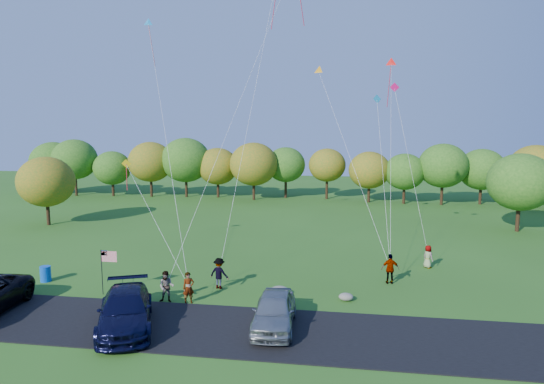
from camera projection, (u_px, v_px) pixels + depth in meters
The scene contains 16 objects.
ground at pixel (209, 299), 28.25m from camera, with size 140.00×140.00×0.00m, color #2B5719.
asphalt_lane at pixel (186, 327), 24.33m from camera, with size 44.00×6.00×0.06m, color black.
treeline at pixel (309, 167), 62.67m from camera, with size 78.26×27.83×8.20m.
minivan_navy at pixel (125, 310), 24.02m from camera, with size 2.53×6.23×1.81m, color black.
minivan_silver at pixel (274, 311), 24.02m from camera, with size 2.03×5.05×1.72m, color gray.
flyer_a at pixel (188, 288), 27.49m from camera, with size 0.66×0.43×1.81m, color #4C4C59.
flyer_b at pixel (166, 287), 27.68m from camera, with size 0.88×0.69×1.81m, color #4C4C59.
flyer_c at pixel (219, 273), 29.99m from camera, with size 1.25×0.72×1.93m, color #4C4C59.
flyer_d at pixel (390, 269), 30.89m from camera, with size 1.14×0.47×1.94m, color #4C4C59.
flyer_e at pixel (428, 257), 34.33m from camera, with size 0.79×0.52×1.63m, color #4C4C59.
park_bench at pixel (13, 285), 29.21m from camera, with size 1.64×0.58×0.91m.
trash_barrel at pixel (46, 274), 31.38m from camera, with size 0.67×0.67×1.01m, color blue.
flag_assembly at pixel (106, 261), 28.73m from camera, with size 1.01×0.66×2.73m.
boulder_near at pixel (280, 291), 28.89m from camera, with size 1.09×0.85×0.54m, color gray.
boulder_far at pixel (346, 297), 27.99m from camera, with size 0.85×0.71×0.44m, color gray.
kites_aloft at pixel (296, 13), 39.07m from camera, with size 21.50×7.72×17.76m.
Camera 1 is at (7.79, -26.24, 10.09)m, focal length 32.00 mm.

